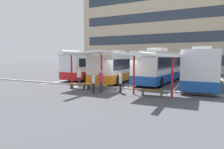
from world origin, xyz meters
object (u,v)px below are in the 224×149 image
at_px(coach_bus_0, 98,66).
at_px(coach_bus_3, 202,68).
at_px(waiting_passenger_0, 79,76).
at_px(waiting_passenger_3, 120,82).
at_px(waiting_shelter_1, 152,56).
at_px(waiting_passenger_2, 93,81).
at_px(waiting_passenger_1, 101,80).
at_px(bench_0, 78,85).
at_px(bench_2, 152,91).
at_px(waiting_shelter_0, 84,54).
at_px(coach_bus_1, 120,67).
at_px(bench_1, 96,86).
at_px(coach_bus_2, 161,67).

bearing_deg(coach_bus_0, coach_bus_3, -7.73).
relative_size(waiting_passenger_0, waiting_passenger_3, 1.08).
distance_m(waiting_shelter_1, waiting_passenger_2, 4.70).
xyz_separation_m(coach_bus_0, waiting_passenger_1, (5.64, -9.43, -0.60)).
bearing_deg(bench_0, bench_2, -3.72).
bearing_deg(waiting_passenger_3, waiting_shelter_0, 178.41).
height_order(coach_bus_1, waiting_shelter_1, coach_bus_1).
distance_m(coach_bus_3, waiting_passenger_2, 11.02).
bearing_deg(waiting_shelter_1, waiting_passenger_1, -177.28).
height_order(waiting_shelter_0, bench_0, waiting_shelter_0).
bearing_deg(waiting_shelter_0, waiting_passenger_0, 135.54).
bearing_deg(waiting_shelter_1, waiting_passenger_0, 164.07).
xyz_separation_m(coach_bus_3, waiting_shelter_0, (-8.88, -7.09, 1.31)).
xyz_separation_m(bench_0, waiting_passenger_1, (2.84, -0.91, 0.69)).
xyz_separation_m(coach_bus_0, bench_2, (9.53, -8.95, -1.29)).
xyz_separation_m(coach_bus_0, bench_1, (4.60, -8.37, -1.28)).
height_order(bench_0, waiting_passenger_0, waiting_passenger_0).
bearing_deg(bench_0, coach_bus_2, 52.23).
height_order(waiting_shelter_1, bench_2, waiting_shelter_1).
distance_m(bench_0, waiting_passenger_1, 3.06).
bearing_deg(waiting_passenger_0, waiting_passenger_1, -32.47).
height_order(waiting_passenger_1, waiting_passenger_2, waiting_passenger_1).
height_order(coach_bus_1, bench_2, coach_bus_1).
bearing_deg(coach_bus_2, waiting_shelter_0, -122.17).
bearing_deg(bench_2, waiting_shelter_1, -90.00).
relative_size(coach_bus_0, coach_bus_1, 1.02).
xyz_separation_m(coach_bus_1, waiting_passenger_1, (1.76, -7.94, -0.57)).
relative_size(waiting_shelter_0, waiting_passenger_0, 2.63).
xyz_separation_m(coach_bus_2, waiting_passenger_2, (-3.24, -8.83, -0.77)).
bearing_deg(bench_0, waiting_shelter_0, -17.52).
distance_m(bench_0, bench_1, 1.81).
bearing_deg(coach_bus_2, bench_1, -118.47).
relative_size(waiting_shelter_0, bench_1, 2.24).
xyz_separation_m(coach_bus_0, bench_0, (2.80, -8.51, -1.29)).
bearing_deg(waiting_shelter_0, waiting_passenger_3, -1.59).
relative_size(bench_0, waiting_passenger_2, 0.98).
xyz_separation_m(coach_bus_1, waiting_passenger_2, (1.42, -8.46, -0.65)).
height_order(coach_bus_0, coach_bus_3, coach_bus_3).
height_order(coach_bus_3, waiting_shelter_0, coach_bus_3).
bearing_deg(waiting_shelter_0, bench_2, -1.51).
xyz_separation_m(coach_bus_2, waiting_passenger_1, (-2.90, -8.31, -0.69)).
xyz_separation_m(waiting_passenger_2, waiting_passenger_3, (1.77, 1.05, -0.05)).
xyz_separation_m(bench_2, waiting_passenger_0, (-7.58, 1.87, 0.64)).
distance_m(coach_bus_1, waiting_shelter_0, 7.46).
bearing_deg(coach_bus_3, waiting_passenger_2, -131.49).
height_order(coach_bus_2, coach_bus_3, coach_bus_2).
distance_m(coach_bus_2, waiting_passenger_2, 9.44).
bearing_deg(waiting_passenger_2, coach_bus_0, 118.03).
xyz_separation_m(bench_0, waiting_passenger_2, (2.49, -1.43, 0.60)).
bearing_deg(waiting_passenger_0, waiting_shelter_1, -15.93).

